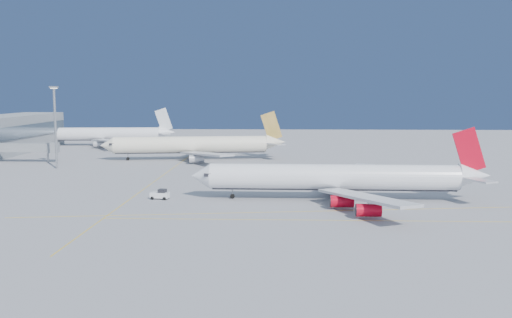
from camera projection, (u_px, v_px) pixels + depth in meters
name	position (u px, v px, depth m)	size (l,w,h in m)	color
ground	(306.00, 206.00, 123.02)	(500.00, 500.00, 0.00)	slate
jet_bridge	(27.00, 148.00, 197.51)	(23.60, 3.60, 6.90)	gray
taxiway_lines	(240.00, 200.00, 129.89)	(118.86, 140.00, 0.02)	#E3B40C
airliner_virgin	(340.00, 178.00, 129.23)	(67.66, 60.92, 16.72)	white
airliner_etihad	(195.00, 145.00, 206.30)	(66.94, 61.28, 17.49)	silver
airliner_third	(105.00, 134.00, 259.88)	(64.40, 59.17, 17.27)	white
pushback_tug	(160.00, 194.00, 130.39)	(4.43, 3.09, 2.34)	white
light_mast	(55.00, 120.00, 180.07)	(2.26, 2.26, 26.20)	gray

